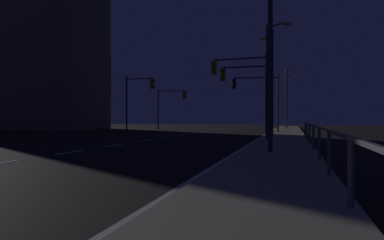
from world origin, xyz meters
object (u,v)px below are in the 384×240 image
at_px(traffic_light_mid_right, 138,93).
at_px(street_lamp_corner, 271,72).
at_px(street_lamp_mid_block, 279,32).
at_px(street_lamp_far_end, 271,69).
at_px(building_distant, 22,49).
at_px(street_lamp_across_street, 287,93).
at_px(traffic_light_far_left, 171,101).
at_px(traffic_light_far_right, 257,91).
at_px(traffic_light_mid_left, 247,85).
at_px(traffic_light_overhead_east, 242,79).

relative_size(traffic_light_mid_right, street_lamp_corner, 0.70).
height_order(street_lamp_mid_block, street_lamp_far_end, street_lamp_mid_block).
distance_m(street_lamp_corner, building_distant, 33.12).
xyz_separation_m(traffic_light_mid_right, street_lamp_corner, (12.66, -5.23, 1.05)).
bearing_deg(street_lamp_across_street, street_lamp_corner, -92.98).
distance_m(traffic_light_far_left, street_lamp_mid_block, 32.19).
height_order(street_lamp_across_street, building_distant, building_distant).
height_order(traffic_light_far_left, street_lamp_across_street, street_lamp_across_street).
height_order(traffic_light_far_right, building_distant, building_distant).
distance_m(traffic_light_mid_left, traffic_light_mid_right, 12.65).
relative_size(traffic_light_mid_right, traffic_light_far_right, 1.03).
bearing_deg(street_lamp_across_street, traffic_light_mid_left, -97.46).
bearing_deg(traffic_light_mid_left, street_lamp_far_end, -69.59).
xyz_separation_m(traffic_light_far_left, street_lamp_corner, (12.43, -14.56, 1.37)).
xyz_separation_m(traffic_light_far_left, street_lamp_far_end, (12.81, -20.88, 0.76)).
bearing_deg(traffic_light_overhead_east, street_lamp_far_end, -62.89).
height_order(traffic_light_far_right, street_lamp_across_street, street_lamp_across_street).
relative_size(traffic_light_mid_right, street_lamp_across_street, 0.75).
xyz_separation_m(traffic_light_mid_left, building_distant, (-29.03, 12.39, 6.07)).
bearing_deg(street_lamp_corner, traffic_light_overhead_east, -133.65).
bearing_deg(traffic_light_overhead_east, street_lamp_across_street, 82.26).
distance_m(traffic_light_far_right, street_lamp_far_end, 13.44).
bearing_deg(building_distant, traffic_light_mid_left, -23.11).
xyz_separation_m(traffic_light_far_right, street_lamp_mid_block, (2.65, -21.62, 0.61)).
relative_size(traffic_light_far_left, traffic_light_mid_right, 0.90).
relative_size(traffic_light_far_left, building_distant, 0.25).
relative_size(street_lamp_across_street, street_lamp_mid_block, 1.00).
bearing_deg(street_lamp_mid_block, street_lamp_corner, 94.18).
bearing_deg(building_distant, traffic_light_overhead_east, -24.96).
xyz_separation_m(traffic_light_mid_left, street_lamp_across_street, (2.61, 19.93, 0.66)).
xyz_separation_m(traffic_light_far_left, street_lamp_mid_block, (13.50, -29.21, 1.03)).
distance_m(traffic_light_overhead_east, street_lamp_mid_block, 13.04).
bearing_deg(traffic_light_far_left, street_lamp_corner, -49.52).
bearing_deg(street_lamp_corner, street_lamp_mid_block, -85.82).
bearing_deg(street_lamp_mid_block, traffic_light_far_right, 96.98).
distance_m(traffic_light_mid_right, traffic_light_far_right, 11.22).
bearing_deg(traffic_light_mid_left, traffic_light_overhead_east, -103.05).
xyz_separation_m(traffic_light_mid_left, traffic_light_mid_right, (-11.04, 6.17, -0.06)).
height_order(traffic_light_overhead_east, traffic_light_far_left, traffic_light_overhead_east).
height_order(traffic_light_mid_left, building_distant, building_distant).
bearing_deg(traffic_light_far_left, traffic_light_mid_right, -91.45).
bearing_deg(traffic_light_far_left, building_distant, -170.35).
relative_size(traffic_light_overhead_east, street_lamp_corner, 0.73).
bearing_deg(traffic_light_mid_left, street_lamp_across_street, 82.54).
bearing_deg(street_lamp_across_street, street_lamp_mid_block, -89.86).
distance_m(street_lamp_far_end, street_lamp_corner, 6.36).
distance_m(street_lamp_mid_block, building_distant, 41.44).
distance_m(street_lamp_far_end, building_distant, 36.22).
distance_m(street_lamp_mid_block, street_lamp_corner, 14.69).
bearing_deg(traffic_light_overhead_east, traffic_light_mid_left, 76.95).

